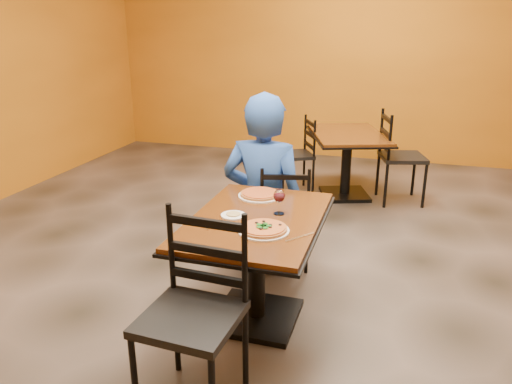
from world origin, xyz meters
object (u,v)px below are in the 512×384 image
(chair_main_far, at_px, (284,214))
(chair_second_left, at_px, (294,155))
(wine_glass, at_px, (279,201))
(pizza_far, at_px, (260,194))
(plate_far, at_px, (260,196))
(chair_main_near, at_px, (190,319))
(chair_second_right, at_px, (402,158))
(table_second, at_px, (347,150))
(plate_main, at_px, (263,231))
(diner, at_px, (264,182))
(pizza_main, at_px, (264,228))
(table_main, at_px, (256,245))
(side_plate, at_px, (233,215))

(chair_main_far, bearing_deg, chair_second_left, -95.24)
(wine_glass, bearing_deg, chair_second_left, 100.20)
(pizza_far, distance_m, wine_glass, 0.37)
(plate_far, relative_size, pizza_far, 1.11)
(chair_main_near, height_order, plate_far, chair_main_near)
(chair_second_right, bearing_deg, table_second, 74.35)
(table_second, height_order, plate_far, plate_far)
(wine_glass, bearing_deg, table_second, 86.94)
(plate_main, bearing_deg, diner, 105.75)
(pizza_main, bearing_deg, wine_glass, 86.46)
(diner, height_order, plate_main, diner)
(chair_second_left, bearing_deg, chair_main_far, -18.36)
(diner, bearing_deg, plate_main, 106.74)
(table_second, xyz_separation_m, chair_main_far, (-0.29, -1.85, -0.11))
(table_second, xyz_separation_m, pizza_main, (-0.16, -2.92, 0.22))
(table_main, height_order, plate_far, plate_far)
(diner, relative_size, plate_main, 4.64)
(chair_main_far, relative_size, pizza_main, 3.09)
(chair_main_far, bearing_deg, plate_far, 66.65)
(chair_second_right, xyz_separation_m, diner, (-1.05, -1.92, 0.21))
(side_plate, bearing_deg, table_second, 81.44)
(plate_main, distance_m, plate_far, 0.62)
(chair_second_left, relative_size, wine_glass, 4.93)
(chair_main_near, xyz_separation_m, chair_main_far, (0.07, 1.73, -0.08))
(side_plate, bearing_deg, plate_main, -35.34)
(chair_main_near, bearing_deg, table_second, 87.76)
(chair_main_near, distance_m, chair_second_left, 3.59)
(side_plate, height_order, wine_glass, wine_glass)
(chair_main_near, distance_m, pizza_far, 1.27)
(chair_second_right, height_order, diner, diner)
(chair_second_right, distance_m, pizza_far, 2.53)
(plate_far, relative_size, side_plate, 1.94)
(wine_glass, bearing_deg, diner, 113.29)
(chair_main_near, xyz_separation_m, side_plate, (-0.06, 0.84, 0.24))
(chair_second_left, xyz_separation_m, pizza_far, (0.26, -2.33, 0.33))
(table_second, bearing_deg, chair_main_far, -98.80)
(plate_far, bearing_deg, chair_main_near, -89.88)
(chair_main_near, bearing_deg, chair_second_right, 78.31)
(pizza_main, relative_size, plate_far, 0.92)
(plate_main, xyz_separation_m, pizza_far, (-0.20, 0.59, 0.02))
(table_main, height_order, chair_second_right, chair_second_right)
(plate_far, relative_size, wine_glass, 1.72)
(chair_second_right, height_order, pizza_far, chair_second_right)
(plate_far, distance_m, wine_glass, 0.37)
(chair_main_near, relative_size, chair_second_right, 1.02)
(chair_main_far, relative_size, diner, 0.61)
(plate_main, distance_m, wine_glass, 0.31)
(chair_main_near, xyz_separation_m, diner, (-0.09, 1.66, 0.20))
(chair_second_left, bearing_deg, diner, -23.25)
(table_second, relative_size, plate_main, 4.36)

